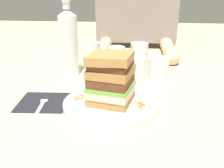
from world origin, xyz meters
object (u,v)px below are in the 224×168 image
empty_tumbler_0 (139,54)px  empty_tumbler_2 (91,53)px  napkin_dark (43,102)px  fork (41,104)px  empty_tumbler_1 (158,67)px  water_bottle (69,42)px  knife (167,108)px  sandwich (111,79)px  empty_tumbler_3 (116,57)px  juice_glass (135,71)px  main_plate (111,104)px

empty_tumbler_0 → empty_tumbler_2: size_ratio=1.01×
napkin_dark → fork: 0.02m
empty_tumbler_0 → empty_tumbler_1: (0.07, -0.13, -0.01)m
water_bottle → empty_tumbler_1: water_bottle is taller
fork → knife: bearing=2.2°
sandwich → empty_tumbler_1: bearing=60.0°
empty_tumbler_1 → empty_tumbler_3: 0.19m
juice_glass → empty_tumbler_0: (0.01, 0.19, 0.01)m
empty_tumbler_1 → fork: bearing=-142.2°
juice_glass → water_bottle: (-0.24, 0.05, 0.08)m
knife → empty_tumbler_3: 0.39m
sandwich → knife: size_ratio=0.70×
juice_glass → empty_tumbler_0: empty_tumbler_0 is taller
napkin_dark → empty_tumbler_2: (0.08, 0.38, 0.04)m
main_plate → empty_tumbler_0: bearing=78.4°
juice_glass → main_plate: bearing=-107.9°
napkin_dark → knife: bearing=-1.4°
knife → empty_tumbler_1: 0.26m
water_bottle → empty_tumbler_2: size_ratio=3.04×
sandwich → knife: sandwich is taller
empty_tumbler_1 → juice_glass: bearing=-147.3°
sandwich → empty_tumbler_0: 0.40m
napkin_dark → water_bottle: bearing=84.5°
napkin_dark → empty_tumbler_3: empty_tumbler_3 is taller
sandwich → juice_glass: (0.07, 0.20, -0.05)m
fork → empty_tumbler_1: (0.34, 0.27, 0.03)m
empty_tumbler_3 → water_bottle: bearing=-147.8°
main_plate → empty_tumbler_1: size_ratio=3.51×
empty_tumbler_0 → napkin_dark: bearing=-126.2°
empty_tumbler_1 → empty_tumbler_2: empty_tumbler_2 is taller
knife → empty_tumbler_0: bearing=100.8°
water_bottle → empty_tumbler_2: 0.17m
empty_tumbler_0 → empty_tumbler_1: size_ratio=1.20×
juice_glass → water_bottle: water_bottle is taller
knife → empty_tumbler_2: size_ratio=2.24×
fork → empty_tumbler_1: 0.44m
fork → empty_tumbler_1: empty_tumbler_1 is taller
sandwich → empty_tumbler_1: 0.30m
empty_tumbler_3 → knife: bearing=-64.3°
fork → empty_tumbler_3: bearing=63.4°
empty_tumbler_0 → empty_tumbler_1: empty_tumbler_0 is taller
empty_tumbler_0 → empty_tumbler_2: 0.20m
main_plate → empty_tumbler_3: bearing=92.2°
sandwich → empty_tumbler_0: sandwich is taller
sandwich → fork: bearing=-176.8°
main_plate → empty_tumbler_2: 0.41m
main_plate → empty_tumbler_2: (-0.12, 0.39, 0.04)m
main_plate → water_bottle: water_bottle is taller
fork → water_bottle: bearing=85.4°
napkin_dark → empty_tumbler_2: 0.39m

